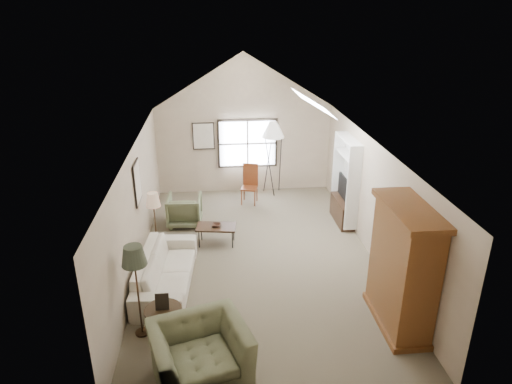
{
  "coord_description": "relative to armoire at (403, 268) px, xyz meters",
  "views": [
    {
      "loc": [
        -0.88,
        -8.65,
        5.14
      ],
      "look_at": [
        0.0,
        0.4,
        1.4
      ],
      "focal_mm": 32.0,
      "sensor_mm": 36.0,
      "label": 1
    }
  ],
  "objects": [
    {
      "name": "tv_panel",
      "position": [
        0.14,
        4.0,
        -0.18
      ],
      "size": [
        0.05,
        0.9,
        0.55
      ],
      "primitive_type": "cube",
      "color": "black",
      "rests_on": "media_console"
    },
    {
      "name": "window",
      "position": [
        -2.08,
        6.36,
        0.35
      ],
      "size": [
        1.72,
        0.08,
        1.42
      ],
      "primitive_type": "cube",
      "color": "black",
      "rests_on": "room_shell"
    },
    {
      "name": "side_chair",
      "position": [
        -2.11,
        5.42,
        -0.55
      ],
      "size": [
        0.52,
        0.52,
        1.1
      ],
      "primitive_type": "cube",
      "rotation": [
        0.0,
        0.0,
        -0.27
      ],
      "color": "brown",
      "rests_on": "ground"
    },
    {
      "name": "armoire",
      "position": [
        0.0,
        0.0,
        0.0
      ],
      "size": [
        0.6,
        1.5,
        2.2
      ],
      "primitive_type": "cube",
      "color": "brown",
      "rests_on": "ground"
    },
    {
      "name": "wall_art",
      "position": [
        -4.06,
        4.34,
        0.63
      ],
      "size": [
        1.97,
        3.71,
        0.88
      ],
      "color": "black",
      "rests_on": "room_shell"
    },
    {
      "name": "side_table",
      "position": [
        -3.97,
        -0.07,
        -0.79
      ],
      "size": [
        0.66,
        0.66,
        0.61
      ],
      "primitive_type": "cylinder",
      "rotation": [
        0.0,
        0.0,
        -0.08
      ],
      "color": "#332315",
      "rests_on": "ground"
    },
    {
      "name": "skylight",
      "position": [
        -0.88,
        3.3,
        2.12
      ],
      "size": [
        0.8,
        1.2,
        0.52
      ],
      "primitive_type": null,
      "color": "white",
      "rests_on": "room_shell"
    },
    {
      "name": "dark_lamp",
      "position": [
        -4.37,
        0.13,
        -0.25
      ],
      "size": [
        0.44,
        0.44,
        1.7
      ],
      "primitive_type": null,
      "rotation": [
        0.0,
        0.0,
        -0.08
      ],
      "color": "#272B1E",
      "rests_on": "ground"
    },
    {
      "name": "room_shell",
      "position": [
        -2.18,
        2.4,
        2.11
      ],
      "size": [
        5.01,
        8.01,
        4.0
      ],
      "color": "brown",
      "rests_on": "ground"
    },
    {
      "name": "coffee_table",
      "position": [
        -3.06,
        3.12,
        -0.87
      ],
      "size": [
        0.96,
        0.62,
        0.46
      ],
      "primitive_type": "cube",
      "rotation": [
        0.0,
        0.0,
        -0.14
      ],
      "color": "#362616",
      "rests_on": "ground"
    },
    {
      "name": "sofa",
      "position": [
        -4.07,
        1.53,
        -0.74
      ],
      "size": [
        1.14,
        2.5,
        0.71
      ],
      "primitive_type": "imported",
      "rotation": [
        0.0,
        0.0,
        1.49
      ],
      "color": "beige",
      "rests_on": "ground"
    },
    {
      "name": "tripod_lamp",
      "position": [
        -1.38,
        6.1,
        -0.02
      ],
      "size": [
        0.77,
        0.77,
        2.17
      ],
      "primitive_type": null,
      "rotation": [
        0.0,
        0.0,
        0.25
      ],
      "color": "silver",
      "rests_on": "ground"
    },
    {
      "name": "tv_alcove",
      "position": [
        0.16,
        4.0,
        0.05
      ],
      "size": [
        0.32,
        1.3,
        2.1
      ],
      "primitive_type": "cube",
      "color": "white",
      "rests_on": "ground"
    },
    {
      "name": "bowl",
      "position": [
        -3.06,
        3.12,
        -0.61
      ],
      "size": [
        0.24,
        0.24,
        0.05
      ],
      "primitive_type": "imported",
      "rotation": [
        0.0,
        0.0,
        -0.14
      ],
      "color": "#3A2117",
      "rests_on": "coffee_table"
    },
    {
      "name": "tan_lamp",
      "position": [
        -4.37,
        2.73,
        -0.34
      ],
      "size": [
        0.33,
        0.33,
        1.53
      ],
      "primitive_type": null,
      "rotation": [
        0.0,
        0.0,
        -0.08
      ],
      "color": "tan",
      "rests_on": "ground"
    },
    {
      "name": "armchair_near",
      "position": [
        -3.37,
        -0.98,
        -0.66
      ],
      "size": [
        1.64,
        1.53,
        0.88
      ],
      "primitive_type": "imported",
      "rotation": [
        0.0,
        0.0,
        0.29
      ],
      "color": "#646949",
      "rests_on": "ground"
    },
    {
      "name": "media_console",
      "position": [
        0.14,
        4.0,
        -0.8
      ],
      "size": [
        0.34,
        1.18,
        0.6
      ],
      "primitive_type": "cube",
      "color": "#382316",
      "rests_on": "ground"
    },
    {
      "name": "armchair_far",
      "position": [
        -3.84,
        4.24,
        -0.71
      ],
      "size": [
        0.87,
        0.89,
        0.77
      ],
      "primitive_type": "imported",
      "rotation": [
        0.0,
        0.0,
        3.08
      ],
      "color": "#5E6446",
      "rests_on": "ground"
    }
  ]
}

